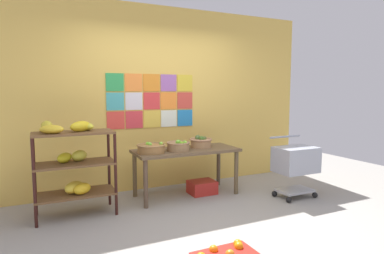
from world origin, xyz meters
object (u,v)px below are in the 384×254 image
banana_shelf_unit (73,158)px  shopping_cart (296,162)px  fruit_basket_back_right (201,142)px  fruit_basket_left (151,148)px  produce_crate_under_table (202,187)px  fruit_basket_back_left (178,146)px  display_table (186,155)px

banana_shelf_unit → shopping_cart: banana_shelf_unit is taller
fruit_basket_back_right → shopping_cart: 1.38m
fruit_basket_back_right → fruit_basket_left: (-0.81, -0.12, -0.01)m
fruit_basket_left → produce_crate_under_table: (0.78, 0.02, -0.65)m
banana_shelf_unit → produce_crate_under_table: (1.79, 0.09, -0.61)m
fruit_basket_back_right → fruit_basket_back_left: 0.43m
fruit_basket_back_right → fruit_basket_left: fruit_basket_back_right is taller
fruit_basket_back_right → shopping_cart: shopping_cart is taller
fruit_basket_back_left → banana_shelf_unit: bearing=-177.4°
banana_shelf_unit → display_table: size_ratio=0.77×
banana_shelf_unit → fruit_basket_back_right: banana_shelf_unit is taller
display_table → fruit_basket_left: fruit_basket_left is taller
shopping_cart → fruit_basket_back_left: bearing=142.9°
fruit_basket_back_right → produce_crate_under_table: fruit_basket_back_right is taller
fruit_basket_back_right → fruit_basket_back_left: bearing=-163.2°
display_table → produce_crate_under_table: (0.25, -0.03, -0.50)m
produce_crate_under_table → shopping_cart: size_ratio=0.44×
fruit_basket_left → produce_crate_under_table: bearing=1.5°
banana_shelf_unit → fruit_basket_left: banana_shelf_unit is taller
display_table → produce_crate_under_table: 0.55m
banana_shelf_unit → display_table: banana_shelf_unit is taller
display_table → fruit_basket_back_left: fruit_basket_back_left is taller
fruit_basket_left → shopping_cart: bearing=-20.0°
produce_crate_under_table → banana_shelf_unit: bearing=-177.0°
fruit_basket_back_left → produce_crate_under_table: (0.39, 0.03, -0.65)m
fruit_basket_back_left → fruit_basket_back_right: bearing=16.8°
display_table → fruit_basket_back_right: 0.32m
fruit_basket_back_right → fruit_basket_left: size_ratio=0.86×
fruit_basket_left → fruit_basket_back_right: bearing=8.2°
banana_shelf_unit → display_table: (1.54, 0.12, -0.11)m
fruit_basket_left → fruit_basket_back_left: (0.39, -0.01, 0.01)m
display_table → fruit_basket_back_left: 0.22m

